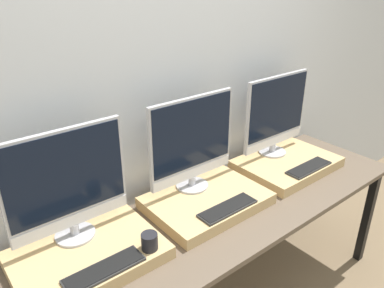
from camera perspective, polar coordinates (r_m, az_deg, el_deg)
wall_back at (r=2.09m, az=-3.60°, el=6.69°), size 8.00×0.04×2.60m
workbench at (r=2.07m, az=3.75°, el=-11.80°), size 2.50×0.70×0.78m
wooden_riser_left at (r=1.78m, az=-15.56°, el=-16.04°), size 0.63×0.45×0.06m
monitor_left at (r=1.70m, az=-18.49°, el=-5.77°), size 0.54×0.18×0.53m
keyboard_left at (r=1.64m, az=-13.20°, el=-18.15°), size 0.33×0.11×0.01m
mug at (r=1.69m, az=-6.49°, el=-14.54°), size 0.07×0.07×0.08m
wooden_riser_center at (r=2.07m, az=2.23°, el=-8.61°), size 0.63×0.45×0.06m
monitor_center at (r=2.00m, az=0.03°, el=0.33°), size 0.54×0.18×0.53m
keyboard_center at (r=1.95m, az=5.47°, el=-9.69°), size 0.33×0.11×0.01m
wooden_riser_right at (r=2.52m, az=14.23°, el=-2.89°), size 0.63×0.45×0.06m
monitor_right at (r=2.46m, az=12.69°, el=4.52°), size 0.54×0.18×0.53m
keyboard_right at (r=2.42m, az=17.38°, el=-3.44°), size 0.33×0.11×0.01m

